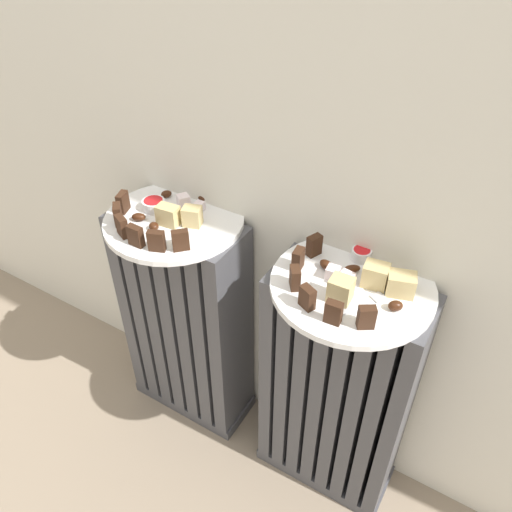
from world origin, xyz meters
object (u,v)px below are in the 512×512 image
object	(u,v)px
radiator_right	(335,393)
plate_right	(352,286)
plate_left	(174,220)
jam_bowl_right	(361,254)
radiator_left	(187,323)
fork	(364,304)
jam_bowl_left	(154,204)

from	to	relation	value
radiator_right	plate_right	xyz separation A→B (m)	(0.00, 0.00, 0.31)
plate_left	jam_bowl_right	bearing A→B (deg)	10.53
radiator_left	plate_left	size ratio (longest dim) A/B	2.04
radiator_left	fork	xyz separation A→B (m)	(0.43, -0.04, 0.31)
plate_left	fork	xyz separation A→B (m)	(0.43, -0.04, 0.01)
jam_bowl_left	jam_bowl_right	xyz separation A→B (m)	(0.44, 0.07, 0.00)
plate_left	plate_right	bearing A→B (deg)	0.00
plate_left	jam_bowl_left	size ratio (longest dim) A/B	6.07
plate_right	fork	distance (m)	0.05
radiator_left	plate_left	world-z (taller)	plate_left
radiator_left	plate_right	distance (m)	0.50
plate_right	radiator_left	bearing A→B (deg)	180.00
plate_right	jam_bowl_left	bearing A→B (deg)	179.55
plate_left	plate_right	world-z (taller)	same
radiator_right	plate_left	size ratio (longest dim) A/B	2.04
radiator_left	jam_bowl_left	xyz separation A→B (m)	(-0.05, 0.00, 0.33)
jam_bowl_right	fork	bearing A→B (deg)	-65.78
jam_bowl_left	jam_bowl_right	size ratio (longest dim) A/B	1.29
radiator_right	plate_left	world-z (taller)	plate_left
jam_bowl_right	fork	xyz separation A→B (m)	(0.05, -0.11, -0.01)
jam_bowl_left	plate_right	bearing A→B (deg)	-0.45
jam_bowl_right	plate_right	bearing A→B (deg)	-78.97
plate_left	radiator_left	bearing A→B (deg)	0.00
radiator_left	jam_bowl_left	distance (m)	0.33
radiator_right	fork	world-z (taller)	fork
radiator_right	plate_right	bearing A→B (deg)	75.96
radiator_right	fork	size ratio (longest dim) A/B	6.19
jam_bowl_right	jam_bowl_left	bearing A→B (deg)	-171.23
radiator_right	jam_bowl_right	world-z (taller)	jam_bowl_right
radiator_left	jam_bowl_left	world-z (taller)	jam_bowl_left
radiator_left	radiator_right	size ratio (longest dim) A/B	1.00
jam_bowl_left	fork	bearing A→B (deg)	-5.03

